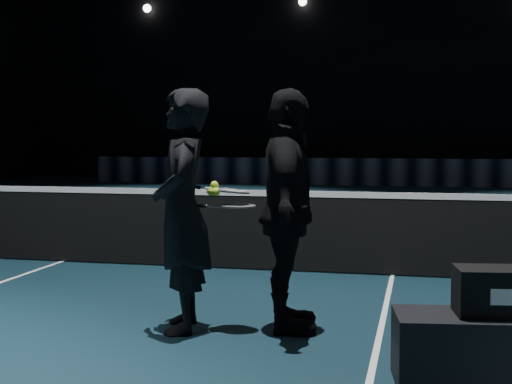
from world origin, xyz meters
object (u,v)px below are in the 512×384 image
racket_lower (238,206)px  racket_upper (232,191)px  player_a (182,210)px  player_b (288,211)px  tennis_balls (214,190)px

racket_lower → racket_upper: 0.14m
racket_upper → racket_lower: bearing=-42.7°
racket_lower → player_a: bearing=180.0°
player_a → player_b: same height
tennis_balls → racket_lower: bearing=9.9°
player_a → player_b: 0.85m
racket_lower → player_b: bearing=-0.0°
player_b → racket_lower: player_b is taller
racket_upper → tennis_balls: bearing=-170.4°
player_b → racket_lower: bearing=91.4°
player_a → player_b: bearing=85.1°
player_b → racket_upper: 0.48m
player_b → racket_lower: (-0.39, -0.08, 0.04)m
racket_lower → racket_upper: bearing=141.3°
player_a → tennis_balls: size_ratio=16.31×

